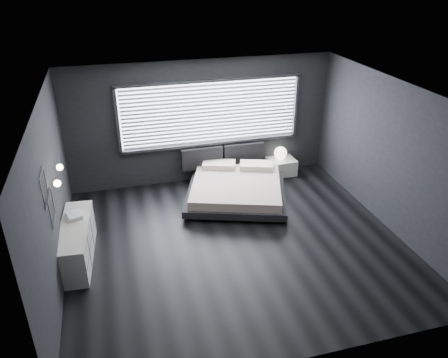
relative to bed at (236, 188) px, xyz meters
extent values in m
plane|color=black|center=(-0.48, -1.59, -0.25)|extent=(6.00, 6.00, 0.00)
plane|color=silver|center=(-0.48, -1.59, 2.55)|extent=(6.00, 6.00, 0.00)
cube|color=black|center=(-0.48, 1.16, 1.15)|extent=(6.00, 0.04, 2.80)
cube|color=black|center=(-0.48, -4.34, 1.15)|extent=(6.00, 0.04, 2.80)
cube|color=black|center=(-3.48, -1.59, 1.15)|extent=(0.04, 5.50, 2.80)
cube|color=black|center=(2.52, -1.59, 1.15)|extent=(0.04, 5.50, 2.80)
cube|color=white|center=(-0.28, 1.14, 1.36)|extent=(4.00, 0.02, 1.38)
cube|color=#47474C|center=(-2.32, 1.11, 1.36)|extent=(0.06, 0.08, 1.48)
cube|color=#47474C|center=(1.76, 1.11, 1.36)|extent=(0.06, 0.08, 1.48)
cube|color=#47474C|center=(-0.28, 1.11, 2.09)|extent=(4.14, 0.08, 0.06)
cube|color=#47474C|center=(-0.28, 1.11, 0.63)|extent=(4.14, 0.08, 0.06)
cube|color=white|center=(-0.28, 1.08, 1.36)|extent=(3.94, 0.03, 1.32)
cube|color=black|center=(-0.51, 1.05, 0.32)|extent=(0.96, 0.16, 0.52)
cube|color=black|center=(0.49, 1.05, 0.32)|extent=(0.96, 0.16, 0.52)
cylinder|color=silver|center=(-3.43, -1.54, 1.35)|extent=(0.10, 0.02, 0.02)
sphere|color=#FFE5B7|center=(-3.36, -1.54, 1.35)|extent=(0.11, 0.11, 0.11)
cylinder|color=silver|center=(-3.43, -0.94, 1.35)|extent=(0.10, 0.02, 0.02)
sphere|color=#FFE5B7|center=(-3.36, -0.94, 1.35)|extent=(0.11, 0.11, 0.11)
cube|color=#47474C|center=(-3.45, -2.14, 1.83)|extent=(0.01, 0.46, 0.02)
cube|color=#47474C|center=(-3.45, -2.14, 1.37)|extent=(0.01, 0.46, 0.02)
cube|color=#47474C|center=(-3.45, -1.91, 1.60)|extent=(0.01, 0.02, 0.46)
cube|color=#47474C|center=(-3.45, -2.37, 1.60)|extent=(0.01, 0.02, 0.46)
cube|color=#47474C|center=(-3.45, -1.89, 1.36)|extent=(0.01, 0.46, 0.02)
cube|color=#47474C|center=(-3.45, -1.89, 0.90)|extent=(0.01, 0.46, 0.02)
cube|color=#47474C|center=(-3.45, -1.66, 1.13)|extent=(0.01, 0.02, 0.46)
cube|color=#47474C|center=(-3.45, -2.12, 1.13)|extent=(0.01, 0.02, 0.46)
cube|color=black|center=(-1.12, -0.51, -0.21)|extent=(0.14, 0.14, 0.08)
cube|color=black|center=(0.58, -1.09, -0.21)|extent=(0.14, 0.14, 0.08)
cube|color=black|center=(-0.60, 1.01, -0.21)|extent=(0.14, 0.14, 0.08)
cube|color=black|center=(1.10, 0.43, -0.21)|extent=(0.14, 0.14, 0.08)
cube|color=black|center=(-0.01, -0.04, -0.10)|extent=(2.61, 2.55, 0.15)
cube|color=#B7A393|center=(-0.01, -0.04, 0.07)|extent=(2.35, 2.35, 0.19)
cube|color=beige|center=(-0.18, 0.80, 0.23)|extent=(0.83, 0.61, 0.12)
cube|color=beige|center=(0.63, 0.52, 0.23)|extent=(0.83, 0.61, 0.12)
cube|color=silver|center=(1.40, 0.91, -0.06)|extent=(0.66, 0.56, 0.38)
sphere|color=white|center=(1.38, 0.94, 0.28)|extent=(0.30, 0.30, 0.30)
cube|color=silver|center=(-3.26, -1.32, 0.09)|extent=(0.60, 1.71, 0.67)
cube|color=#47474C|center=(-3.02, -1.34, 0.09)|extent=(0.13, 1.66, 0.65)
cube|color=white|center=(-3.27, -1.02, 0.44)|extent=(0.32, 0.39, 0.04)
cube|color=white|center=(-3.26, -1.04, 0.48)|extent=(0.30, 0.36, 0.03)
camera|label=1|loc=(-2.45, -7.95, 4.44)|focal=35.00mm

